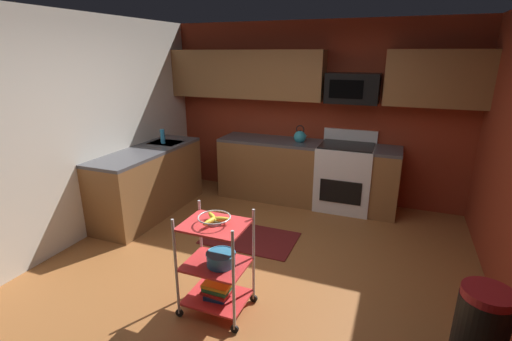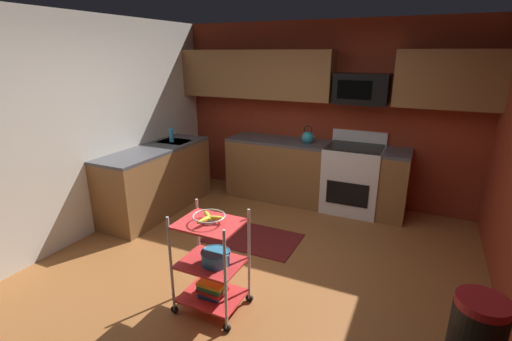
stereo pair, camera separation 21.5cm
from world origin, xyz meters
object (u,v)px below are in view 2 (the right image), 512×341
kettle (308,137)px  microwave (362,89)px  dish_soap_bottle (171,135)px  mixing_bowl_large (216,257)px  rolling_cart (211,263)px  fruit_bowl (209,217)px  book_stack (212,288)px  oven_range (353,178)px

kettle → microwave: bearing=9.1°
microwave → dish_soap_bottle: 2.73m
mixing_bowl_large → kettle: (-0.06, 2.68, 0.48)m
rolling_cart → fruit_bowl: size_ratio=3.36×
microwave → book_stack: 3.24m
microwave → dish_soap_bottle: bearing=-159.8°
rolling_cart → dish_soap_bottle: (-1.82, 1.87, 0.57)m
rolling_cart → microwave: bearing=76.6°
oven_range → fruit_bowl: bearing=-103.9°
book_stack → dish_soap_bottle: size_ratio=1.26×
dish_soap_bottle → mixing_bowl_large: bearing=-45.1°
fruit_bowl → dish_soap_bottle: dish_soap_bottle is taller
book_stack → kettle: (-0.01, 2.68, 0.80)m
kettle → book_stack: bearing=-89.7°
book_stack → dish_soap_bottle: (-1.82, 1.87, 0.83)m
rolling_cart → book_stack: size_ratio=3.63×
rolling_cart → dish_soap_bottle: size_ratio=4.57×
oven_range → mixing_bowl_large: 2.75m
oven_range → rolling_cart: 2.76m
oven_range → fruit_bowl: (-0.67, -2.68, 0.40)m
fruit_bowl → rolling_cart: bearing=-104.0°
microwave → kettle: 0.98m
oven_range → dish_soap_bottle: bearing=-162.0°
microwave → fruit_bowl: microwave is taller
rolling_cart → oven_range: bearing=76.1°
book_stack → oven_range: bearing=76.1°
dish_soap_bottle → rolling_cart: bearing=-45.9°
fruit_bowl → dish_soap_bottle: (-1.82, 1.87, 0.14)m
rolling_cart → kettle: 2.73m
fruit_bowl → dish_soap_bottle: 2.61m
oven_range → mixing_bowl_large: size_ratio=4.37×
oven_range → rolling_cart: oven_range is taller
book_stack → kettle: 2.80m
book_stack → kettle: bearing=90.3°
dish_soap_bottle → kettle: bearing=24.0°
microwave → rolling_cart: microwave is taller
mixing_bowl_large → book_stack: 0.33m
oven_range → book_stack: 2.78m
microwave → mixing_bowl_large: bearing=-102.5°
rolling_cart → kettle: size_ratio=3.47×
mixing_bowl_large → book_stack: bearing=180.0°
rolling_cart → book_stack: 0.26m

